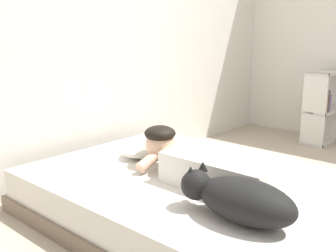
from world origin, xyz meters
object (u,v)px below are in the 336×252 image
Objects in this scene: cell_phone at (171,173)px; coffee_cup at (150,151)px; pillow at (153,147)px; bookshelf at (321,107)px; dog at (239,199)px; person_lying at (206,162)px; bed at (194,199)px.

coffee_cup is at bearing 64.76° from cell_phone.
bookshelf is (2.12, -0.39, 0.05)m from pillow.
dog is 2.67m from bookshelf.
person_lying is 2.29m from bookshelf.
pillow is at bearing 74.28° from person_lying.
bookshelf is (2.28, 0.18, 0.00)m from person_lying.
bookshelf is at bearing 4.63° from person_lying.
bookshelf reaches higher than coffee_cup.
person_lying is at bearing -101.29° from coffee_cup.
person_lying is 0.53m from dog.
bookshelf reaches higher than bed.
pillow is 0.90× the size of dog.
person_lying is 6.57× the size of cell_phone.
bed is at bearing -177.20° from bookshelf.
person_lying is 7.36× the size of coffee_cup.
bed is at bearing 57.73° from dog.
cell_phone is at bearing 106.29° from bed.
dog is (-0.31, -0.49, 0.24)m from bed.
bed is at bearing 94.52° from person_lying.
dog is at bearing -166.88° from bookshelf.
coffee_cup is (-0.05, -0.01, -0.02)m from pillow.
bookshelf is (2.17, -0.38, 0.07)m from coffee_cup.
person_lying reaches higher than cell_phone.
pillow is 2.15m from bookshelf.
dog is at bearing -122.27° from bed.
bed is 0.21m from cell_phone.
person_lying is at bearing -175.37° from bookshelf.
coffee_cup is (0.43, 0.99, -0.07)m from dog.
person_lying is at bearing -105.72° from pillow.
person_lying reaches higher than coffee_cup.
coffee_cup is (0.12, 0.49, 0.18)m from bed.
coffee_cup is at bearing 78.71° from person_lying.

